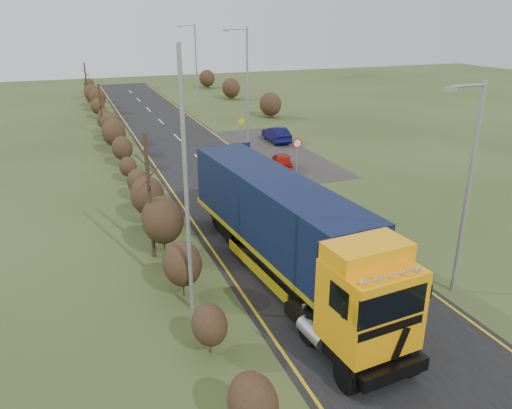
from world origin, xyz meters
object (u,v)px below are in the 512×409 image
object	(u,v)px
car_red_hatchback	(282,161)
car_blue_sedan	(276,134)
lorry	(286,226)
streetlight_near	(467,184)
speed_sign	(297,149)

from	to	relation	value
car_red_hatchback	car_blue_sedan	distance (m)	8.47
lorry	car_blue_sedan	distance (m)	25.31
car_blue_sedan	streetlight_near	bearing A→B (deg)	84.12
lorry	car_blue_sedan	bearing A→B (deg)	62.72
streetlight_near	speed_sign	size ratio (longest dim) A/B	3.26
lorry	car_red_hatchback	world-z (taller)	lorry
car_red_hatchback	streetlight_near	bearing A→B (deg)	107.16
speed_sign	car_blue_sedan	bearing A→B (deg)	75.36
streetlight_near	speed_sign	world-z (taller)	streetlight_near
car_red_hatchback	speed_sign	distance (m)	2.11
car_red_hatchback	car_blue_sedan	bearing A→B (deg)	-91.20
streetlight_near	car_red_hatchback	bearing A→B (deg)	88.16
lorry	car_red_hatchback	bearing A→B (deg)	61.62
lorry	streetlight_near	xyz separation A→B (m)	(6.08, -3.48, 2.28)
car_blue_sedan	lorry	bearing A→B (deg)	69.23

